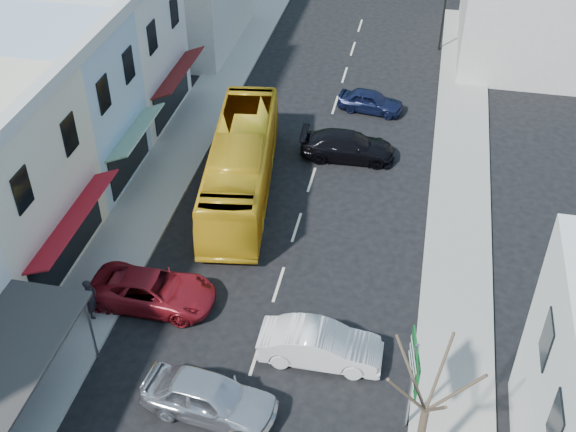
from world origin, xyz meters
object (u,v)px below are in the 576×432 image
object	(u,v)px
bus	(241,166)
car_red	(153,291)
pedestrian_left	(92,300)
car_white	(320,346)
traffic_signal	(444,11)
direction_sign	(411,388)
car_silver	(210,399)
street_tree	(425,411)

from	to	relation	value
bus	car_red	world-z (taller)	bus
car_red	bus	bearing A→B (deg)	-10.49
car_red	pedestrian_left	xyz separation A→B (m)	(-2.09, -1.30, 0.30)
car_white	car_red	distance (m)	7.43
car_red	traffic_signal	world-z (taller)	traffic_signal
car_white	direction_sign	bearing A→B (deg)	-126.50
car_silver	direction_sign	bearing A→B (deg)	-76.94
car_white	street_tree	xyz separation A→B (m)	(3.86, -4.31, 2.74)
car_white	direction_sign	xyz separation A→B (m)	(3.42, -2.44, 1.42)
street_tree	car_silver	bearing A→B (deg)	171.39
car_white	bus	bearing A→B (deg)	28.63
pedestrian_left	traffic_signal	size ratio (longest dim) A/B	0.31
car_silver	car_white	size ratio (longest dim) A/B	1.00
car_silver	traffic_signal	bearing A→B (deg)	-5.26
pedestrian_left	street_tree	distance (m)	14.19
car_silver	car_white	xyz separation A→B (m)	(3.40, 3.21, 0.00)
pedestrian_left	traffic_signal	xyz separation A→B (m)	(12.70, 28.50, 1.78)
car_silver	traffic_signal	world-z (taller)	traffic_signal
car_red	traffic_signal	size ratio (longest dim) A/B	0.83
pedestrian_left	traffic_signal	world-z (taller)	traffic_signal
bus	street_tree	size ratio (longest dim) A/B	1.69
bus	car_silver	distance (m)	13.42
bus	traffic_signal	bearing A→B (deg)	56.43
bus	traffic_signal	size ratio (longest dim) A/B	2.08
car_white	pedestrian_left	xyz separation A→B (m)	(-9.35, 0.30, 0.30)
bus	car_red	distance (m)	8.59
direction_sign	bus	bearing A→B (deg)	116.74
car_red	car_silver	bearing A→B (deg)	-141.07
direction_sign	street_tree	size ratio (longest dim) A/B	0.62
car_silver	car_white	distance (m)	4.68
traffic_signal	bus	bearing A→B (deg)	55.23
car_red	direction_sign	bearing A→B (deg)	-110.54
direction_sign	street_tree	xyz separation A→B (m)	(0.44, -1.86, 1.32)
car_silver	car_white	world-z (taller)	same
car_white	street_tree	size ratio (longest dim) A/B	0.64
pedestrian_left	car_red	bearing A→B (deg)	-61.30
direction_sign	car_white	bearing A→B (deg)	135.03
car_red	pedestrian_left	distance (m)	2.48
bus	street_tree	xyz separation A→B (m)	(9.54, -14.30, 1.89)
car_silver	traffic_signal	size ratio (longest dim) A/B	0.79
bus	pedestrian_left	world-z (taller)	bus
bus	pedestrian_left	xyz separation A→B (m)	(-3.67, -9.70, -0.55)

